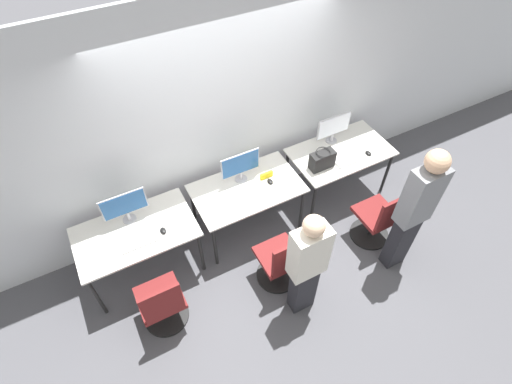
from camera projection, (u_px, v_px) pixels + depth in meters
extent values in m
plane|color=#4C4C51|center=(262.00, 247.00, 4.92)|extent=(20.00, 20.00, 0.00)
cube|color=silver|center=(225.00, 117.00, 4.38)|extent=(12.00, 0.05, 2.80)
cube|color=silver|center=(135.00, 232.00, 4.19)|extent=(1.26, 0.74, 0.02)
cylinder|color=black|center=(97.00, 297.00, 4.10)|extent=(0.04, 0.04, 0.70)
cylinder|color=black|center=(201.00, 252.00, 4.46)|extent=(0.04, 0.04, 0.70)
cylinder|color=black|center=(84.00, 250.00, 4.48)|extent=(0.04, 0.04, 0.70)
cylinder|color=black|center=(181.00, 212.00, 4.83)|extent=(0.04, 0.04, 0.70)
cylinder|color=#B2B2B7|center=(130.00, 219.00, 4.28)|extent=(0.14, 0.14, 0.01)
cylinder|color=#B2B2B7|center=(128.00, 216.00, 4.24)|extent=(0.04, 0.04, 0.11)
cube|color=#B2B2B7|center=(124.00, 204.00, 4.10)|extent=(0.47, 0.01, 0.29)
cube|color=navy|center=(124.00, 205.00, 4.10)|extent=(0.45, 0.01, 0.27)
cube|color=silver|center=(139.00, 241.00, 4.09)|extent=(0.40, 0.16, 0.02)
ellipsoid|color=black|center=(163.00, 231.00, 4.17)|extent=(0.06, 0.09, 0.03)
cylinder|color=black|center=(167.00, 315.00, 4.32)|extent=(0.48, 0.48, 0.03)
cylinder|color=black|center=(164.00, 307.00, 4.17)|extent=(0.04, 0.04, 0.37)
cube|color=maroon|center=(160.00, 298.00, 4.01)|extent=(0.44, 0.44, 0.05)
cube|color=maroon|center=(162.00, 303.00, 3.71)|extent=(0.40, 0.04, 0.44)
cube|color=silver|center=(247.00, 188.00, 4.60)|extent=(1.26, 0.74, 0.02)
cylinder|color=black|center=(215.00, 246.00, 4.51)|extent=(0.04, 0.04, 0.70)
cylinder|color=black|center=(302.00, 209.00, 4.86)|extent=(0.04, 0.04, 0.70)
cylinder|color=black|center=(194.00, 207.00, 4.88)|extent=(0.04, 0.04, 0.70)
cylinder|color=black|center=(275.00, 175.00, 5.24)|extent=(0.04, 0.04, 0.70)
cylinder|color=#B2B2B7|center=(241.00, 179.00, 4.68)|extent=(0.14, 0.14, 0.01)
cylinder|color=#B2B2B7|center=(241.00, 175.00, 4.63)|extent=(0.04, 0.04, 0.11)
cube|color=#B2B2B7|center=(240.00, 164.00, 4.49)|extent=(0.47, 0.01, 0.29)
cube|color=navy|center=(241.00, 164.00, 4.49)|extent=(0.45, 0.01, 0.27)
cube|color=silver|center=(250.00, 192.00, 4.54)|extent=(0.40, 0.16, 0.02)
ellipsoid|color=black|center=(270.00, 181.00, 4.64)|extent=(0.06, 0.09, 0.03)
cylinder|color=black|center=(277.00, 275.00, 4.65)|extent=(0.48, 0.48, 0.03)
cylinder|color=black|center=(278.00, 266.00, 4.50)|extent=(0.04, 0.04, 0.37)
cube|color=maroon|center=(278.00, 255.00, 4.34)|extent=(0.44, 0.44, 0.05)
cube|color=maroon|center=(289.00, 258.00, 4.04)|extent=(0.40, 0.04, 0.44)
cube|color=#232328|center=(303.00, 287.00, 4.16)|extent=(0.25, 0.16, 0.72)
cube|color=silver|center=(309.00, 253.00, 3.66)|extent=(0.36, 0.20, 0.62)
sphere|color=beige|center=(314.00, 226.00, 3.35)|extent=(0.20, 0.20, 0.20)
cube|color=silver|center=(341.00, 152.00, 5.01)|extent=(1.26, 0.74, 0.02)
cylinder|color=black|center=(313.00, 204.00, 4.92)|extent=(0.04, 0.04, 0.70)
cylinder|color=black|center=(387.00, 173.00, 5.27)|extent=(0.04, 0.04, 0.70)
cylinder|color=black|center=(287.00, 171.00, 5.29)|extent=(0.04, 0.04, 0.70)
cylinder|color=black|center=(357.00, 144.00, 5.65)|extent=(0.04, 0.04, 0.70)
cylinder|color=#B2B2B7|center=(331.00, 141.00, 5.12)|extent=(0.14, 0.14, 0.01)
cylinder|color=#B2B2B7|center=(332.00, 137.00, 5.08)|extent=(0.04, 0.04, 0.11)
cube|color=#B2B2B7|center=(334.00, 126.00, 4.94)|extent=(0.47, 0.01, 0.29)
cube|color=silver|center=(334.00, 126.00, 4.94)|extent=(0.45, 0.01, 0.27)
cube|color=silver|center=(350.00, 159.00, 4.89)|extent=(0.40, 0.16, 0.02)
ellipsoid|color=black|center=(368.00, 153.00, 4.95)|extent=(0.06, 0.09, 0.03)
cylinder|color=black|center=(369.00, 234.00, 5.03)|extent=(0.48, 0.48, 0.03)
cylinder|color=black|center=(372.00, 224.00, 4.88)|extent=(0.04, 0.04, 0.37)
cube|color=maroon|center=(376.00, 214.00, 4.72)|extent=(0.44, 0.44, 0.05)
cube|color=maroon|center=(393.00, 213.00, 4.42)|extent=(0.40, 0.04, 0.44)
cube|color=#232328|center=(400.00, 240.00, 4.49)|extent=(0.25, 0.16, 0.82)
cube|color=slate|center=(421.00, 196.00, 3.91)|extent=(0.36, 0.20, 0.71)
sphere|color=tan|center=(438.00, 161.00, 3.56)|extent=(0.23, 0.23, 0.23)
cube|color=black|center=(322.00, 160.00, 4.74)|extent=(0.30, 0.14, 0.22)
torus|color=black|center=(324.00, 152.00, 4.64)|extent=(0.18, 0.18, 0.01)
cube|color=yellow|center=(266.00, 175.00, 4.67)|extent=(0.16, 0.03, 0.08)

